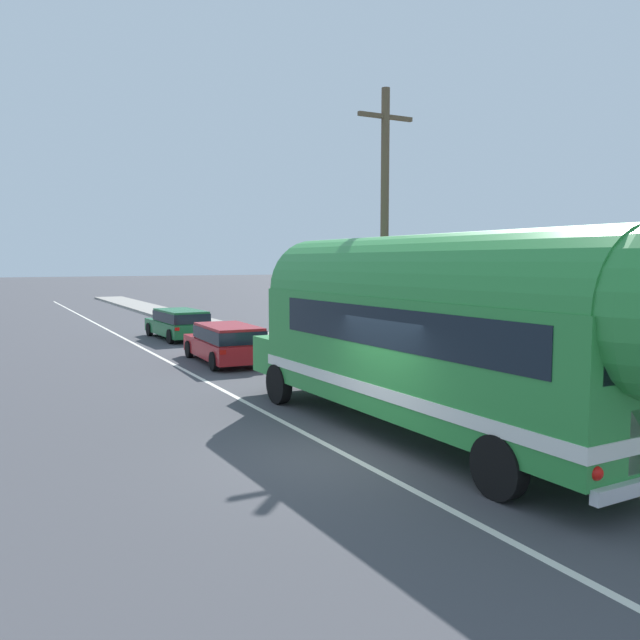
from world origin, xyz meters
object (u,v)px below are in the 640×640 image
(utility_pole, at_px, (384,232))
(painted_bus, at_px, (439,327))
(car_lead, at_px, (227,341))
(car_second, at_px, (179,322))

(utility_pole, relative_size, painted_bus, 0.70)
(car_lead, bearing_deg, painted_bus, -88.74)
(utility_pole, xyz_separation_m, car_lead, (-2.82, 5.70, -3.63))
(painted_bus, height_order, car_second, painted_bus)
(painted_bus, bearing_deg, car_lead, 91.26)
(utility_pole, relative_size, car_second, 1.75)
(utility_pole, height_order, car_lead, utility_pole)
(utility_pole, bearing_deg, car_lead, 116.36)
(utility_pole, bearing_deg, painted_bus, -113.92)
(car_second, bearing_deg, car_lead, -93.51)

